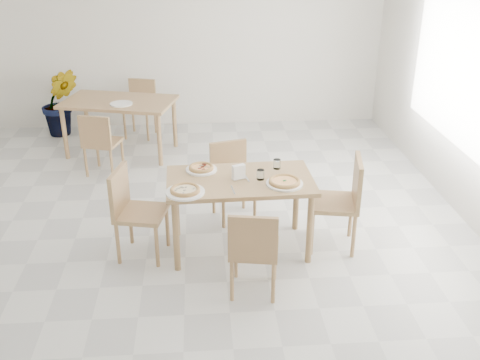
{
  "coord_description": "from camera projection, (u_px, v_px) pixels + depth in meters",
  "views": [
    {
      "loc": [
        0.17,
        -5.05,
        2.94
      ],
      "look_at": [
        0.54,
        -0.3,
        0.74
      ],
      "focal_mm": 42.0,
      "sensor_mm": 36.0,
      "label": 1
    }
  ],
  "objects": [
    {
      "name": "fork_b",
      "position": [
        233.0,
        190.0,
        5.02
      ],
      "size": [
        0.04,
        0.18,
        0.01
      ],
      "primitive_type": "cube",
      "rotation": [
        0.0,
        0.0,
        0.11
      ],
      "color": "silver",
      "rests_on": "main_table"
    },
    {
      "name": "chair_south",
      "position": [
        254.0,
        247.0,
        4.66
      ],
      "size": [
        0.47,
        0.47,
        0.82
      ],
      "rotation": [
        0.0,
        0.0,
        2.97
      ],
      "color": "#A58552",
      "rests_on": "ground"
    },
    {
      "name": "pizza_margherita",
      "position": [
        285.0,
        181.0,
        5.12
      ],
      "size": [
        0.37,
        0.37,
        0.03
      ],
      "rotation": [
        0.0,
        0.0,
        0.33
      ],
      "color": "tan",
      "rests_on": "plate_margherita"
    },
    {
      "name": "chair_west",
      "position": [
        132.0,
        207.0,
        5.25
      ],
      "size": [
        0.52,
        0.52,
        0.88
      ],
      "rotation": [
        0.0,
        0.0,
        1.35
      ],
      "color": "#A58552",
      "rests_on": "ground"
    },
    {
      "name": "napkin_holder",
      "position": [
        239.0,
        173.0,
        5.2
      ],
      "size": [
        0.15,
        0.11,
        0.15
      ],
      "rotation": [
        0.0,
        0.0,
        0.4
      ],
      "color": "silver",
      "rests_on": "main_table"
    },
    {
      "name": "chair_back_n",
      "position": [
        141.0,
        104.0,
        8.32
      ],
      "size": [
        0.5,
        0.5,
        0.83
      ],
      "rotation": [
        0.0,
        0.0,
        -0.27
      ],
      "color": "#A58552",
      "rests_on": "ground"
    },
    {
      "name": "tumbler_a",
      "position": [
        277.0,
        164.0,
        5.45
      ],
      "size": [
        0.07,
        0.07,
        0.09
      ],
      "primitive_type": "cylinder",
      "color": "white",
      "rests_on": "main_table"
    },
    {
      "name": "pizza_pepperoni",
      "position": [
        201.0,
        167.0,
        5.41
      ],
      "size": [
        0.3,
        0.3,
        0.03
      ],
      "rotation": [
        0.0,
        0.0,
        -0.27
      ],
      "color": "tan",
      "rests_on": "plate_pepperoni"
    },
    {
      "name": "potted_plant",
      "position": [
        60.0,
        102.0,
        8.3
      ],
      "size": [
        0.63,
        0.55,
        1.01
      ],
      "primitive_type": "imported",
      "rotation": [
        0.0,
        0.0,
        0.21
      ],
      "color": "#1C5B1B",
      "rests_on": "ground"
    },
    {
      "name": "chair_east",
      "position": [
        343.0,
        197.0,
        5.37
      ],
      "size": [
        0.54,
        0.54,
        0.93
      ],
      "rotation": [
        0.0,
        0.0,
        -1.76
      ],
      "color": "#A58552",
      "rests_on": "ground"
    },
    {
      "name": "room",
      "position": [
        477.0,
        79.0,
        5.65
      ],
      "size": [
        7.28,
        7.0,
        7.0
      ],
      "color": "silver",
      "rests_on": "ground"
    },
    {
      "name": "plate_mushroom",
      "position": [
        185.0,
        192.0,
        4.97
      ],
      "size": [
        0.35,
        0.35,
        0.02
      ],
      "primitive_type": "cylinder",
      "color": "white",
      "rests_on": "main_table"
    },
    {
      "name": "plate_pepperoni",
      "position": [
        201.0,
        170.0,
        5.42
      ],
      "size": [
        0.3,
        0.3,
        0.02
      ],
      "primitive_type": "cylinder",
      "color": "white",
      "rests_on": "main_table"
    },
    {
      "name": "chair_north",
      "position": [
        231.0,
        175.0,
        5.99
      ],
      "size": [
        0.5,
        0.5,
        0.82
      ],
      "rotation": [
        0.0,
        0.0,
        0.26
      ],
      "color": "#A58552",
      "rests_on": "ground"
    },
    {
      "name": "fork_a",
      "position": [
        247.0,
        178.0,
        5.25
      ],
      "size": [
        0.04,
        0.17,
        0.01
      ],
      "primitive_type": "cube",
      "rotation": [
        0.0,
        0.0,
        0.16
      ],
      "color": "silver",
      "rests_on": "main_table"
    },
    {
      "name": "tumbler_b",
      "position": [
        260.0,
        175.0,
        5.22
      ],
      "size": [
        0.07,
        0.07,
        0.09
      ],
      "primitive_type": "cylinder",
      "color": "white",
      "rests_on": "main_table"
    },
    {
      "name": "second_table",
      "position": [
        119.0,
        106.0,
        7.58
      ],
      "size": [
        1.63,
        1.18,
        0.75
      ],
      "rotation": [
        0.0,
        0.0,
        -0.26
      ],
      "color": "#A58552",
      "rests_on": "ground"
    },
    {
      "name": "chair_back_s",
      "position": [
        100.0,
        140.0,
        6.96
      ],
      "size": [
        0.5,
        0.5,
        0.81
      ],
      "rotation": [
        0.0,
        0.0,
        2.86
      ],
      "color": "#A58552",
      "rests_on": "ground"
    },
    {
      "name": "plate_margherita",
      "position": [
        284.0,
        184.0,
        5.13
      ],
      "size": [
        0.34,
        0.34,
        0.02
      ],
      "primitive_type": "cylinder",
      "color": "white",
      "rests_on": "main_table"
    },
    {
      "name": "plate_empty",
      "position": [
        121.0,
        104.0,
        7.37
      ],
      "size": [
        0.29,
        0.29,
        0.02
      ],
      "primitive_type": "cylinder",
      "color": "white",
      "rests_on": "second_table"
    },
    {
      "name": "main_table",
      "position": [
        240.0,
        188.0,
        5.28
      ],
      "size": [
        1.39,
        0.81,
        0.75
      ],
      "rotation": [
        0.0,
        0.0,
        0.03
      ],
      "color": "#A58055",
      "rests_on": "ground"
    },
    {
      "name": "pizza_mushroom",
      "position": [
        185.0,
        190.0,
        4.96
      ],
      "size": [
        0.29,
        0.29,
        0.03
      ],
      "rotation": [
        0.0,
        0.0,
        -0.08
      ],
      "color": "tan",
      "rests_on": "plate_mushroom"
    }
  ]
}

